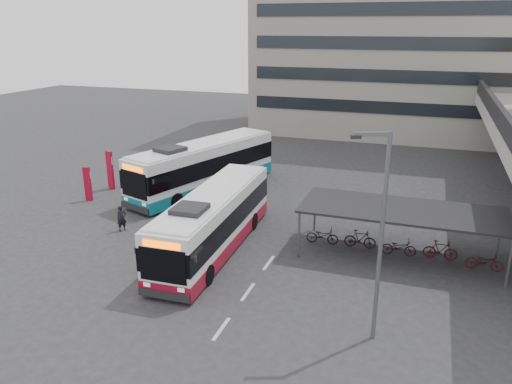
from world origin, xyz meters
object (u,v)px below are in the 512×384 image
(bus_main, at_px, (214,221))
(lamp_post, at_px, (379,227))
(pedestrian, at_px, (122,218))
(bus_teal, at_px, (204,166))

(bus_main, relative_size, lamp_post, 1.45)
(bus_main, bearing_deg, pedestrian, 173.35)
(lamp_post, bearing_deg, bus_teal, 111.03)
(bus_main, distance_m, pedestrian, 6.03)
(bus_teal, distance_m, lamp_post, 19.79)
(bus_teal, height_order, lamp_post, lamp_post)
(bus_main, xyz_separation_m, pedestrian, (-5.96, 0.48, -0.81))
(bus_teal, xyz_separation_m, pedestrian, (-1.25, -8.45, -0.96))
(lamp_post, bearing_deg, pedestrian, 136.17)
(bus_main, xyz_separation_m, bus_teal, (-4.71, 8.94, 0.15))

